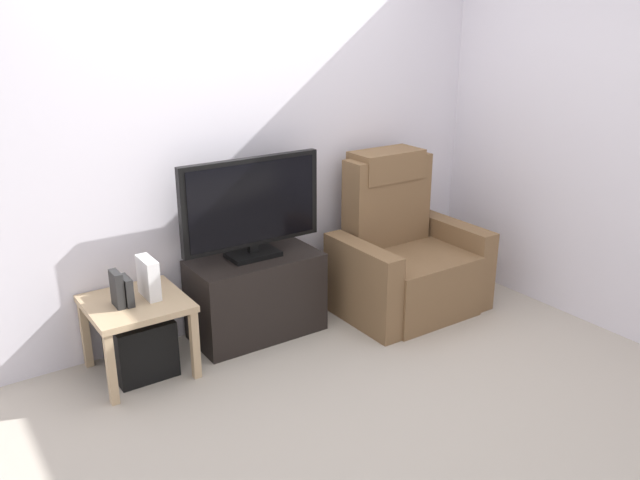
% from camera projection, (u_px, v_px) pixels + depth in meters
% --- Properties ---
extents(ground_plane, '(6.40, 6.40, 0.00)m').
position_uv_depth(ground_plane, '(345.00, 389.00, 3.66)').
color(ground_plane, '#B2A899').
extents(wall_back, '(6.40, 0.06, 2.60)m').
position_uv_depth(wall_back, '(241.00, 127.00, 4.11)').
color(wall_back, silver).
rests_on(wall_back, ground).
extents(wall_side, '(0.06, 4.48, 2.60)m').
position_uv_depth(wall_side, '(583.00, 124.00, 4.22)').
color(wall_side, silver).
rests_on(wall_side, ground).
extents(tv_stand, '(0.82, 0.42, 0.53)m').
position_uv_depth(tv_stand, '(256.00, 296.00, 4.20)').
color(tv_stand, black).
rests_on(tv_stand, ground).
extents(television, '(0.93, 0.20, 0.63)m').
position_uv_depth(television, '(252.00, 206.00, 4.02)').
color(television, black).
rests_on(television, tv_stand).
extents(recliner_armchair, '(0.98, 0.78, 1.08)m').
position_uv_depth(recliner_armchair, '(404.00, 256.00, 4.57)').
color(recliner_armchair, brown).
rests_on(recliner_armchair, ground).
extents(side_table, '(0.54, 0.54, 0.45)m').
position_uv_depth(side_table, '(137.00, 312.00, 3.71)').
color(side_table, tan).
rests_on(side_table, ground).
extents(subwoofer_box, '(0.34, 0.34, 0.34)m').
position_uv_depth(subwoofer_box, '(140.00, 345.00, 3.78)').
color(subwoofer_box, black).
rests_on(subwoofer_box, ground).
extents(book_leftmost, '(0.04, 0.12, 0.20)m').
position_uv_depth(book_leftmost, '(117.00, 289.00, 3.59)').
color(book_leftmost, '#262626').
rests_on(book_leftmost, side_table).
extents(book_middle, '(0.04, 0.14, 0.16)m').
position_uv_depth(book_middle, '(126.00, 291.00, 3.62)').
color(book_middle, '#262626').
rests_on(book_middle, side_table).
extents(game_console, '(0.07, 0.20, 0.23)m').
position_uv_depth(game_console, '(148.00, 278.00, 3.71)').
color(game_console, white).
rests_on(game_console, side_table).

